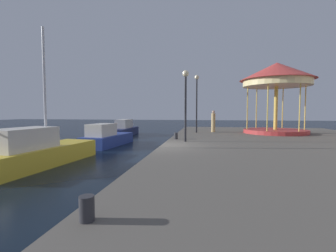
# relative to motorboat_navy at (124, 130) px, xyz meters

# --- Properties ---
(ground_plane) EXTENTS (120.00, 120.00, 0.00)m
(ground_plane) POSITION_rel_motorboat_navy_xyz_m (6.26, -11.84, -0.62)
(ground_plane) COLOR black
(quay_dock) EXTENTS (14.33, 29.98, 0.80)m
(quay_dock) POSITION_rel_motorboat_navy_xyz_m (13.43, -11.84, -0.22)
(quay_dock) COLOR #5B564F
(quay_dock) RESTS_ON ground
(motorboat_navy) EXTENTS (1.70, 5.83, 1.70)m
(motorboat_navy) POSITION_rel_motorboat_navy_xyz_m (0.00, 0.00, 0.00)
(motorboat_navy) COLOR #19214C
(motorboat_navy) RESTS_ON ground
(sailboat_yellow) EXTENTS (2.60, 6.34, 6.50)m
(sailboat_yellow) POSITION_rel_motorboat_navy_xyz_m (0.85, -14.14, 0.06)
(sailboat_yellow) COLOR gold
(sailboat_yellow) RESTS_ON ground
(motorboat_blue) EXTENTS (2.34, 5.12, 1.66)m
(motorboat_blue) POSITION_rel_motorboat_navy_xyz_m (1.31, -7.37, -0.01)
(motorboat_blue) COLOR navy
(motorboat_blue) RESTS_ON ground
(carousel) EXTENTS (5.64, 5.64, 5.57)m
(carousel) POSITION_rel_motorboat_navy_xyz_m (14.03, -3.95, 4.34)
(carousel) COLOR #B23333
(carousel) RESTS_ON quay_dock
(lamp_post_near_edge) EXTENTS (0.36, 0.36, 4.05)m
(lamp_post_near_edge) POSITION_rel_motorboat_navy_xyz_m (7.38, -10.34, 2.97)
(lamp_post_near_edge) COLOR black
(lamp_post_near_edge) RESTS_ON quay_dock
(lamp_post_mid_promenade) EXTENTS (0.36, 0.36, 4.69)m
(lamp_post_mid_promenade) POSITION_rel_motorboat_navy_xyz_m (7.79, -4.35, 3.35)
(lamp_post_mid_promenade) COLOR black
(lamp_post_mid_promenade) RESTS_ON quay_dock
(bollard_center) EXTENTS (0.24, 0.24, 0.40)m
(bollard_center) POSITION_rel_motorboat_navy_xyz_m (6.66, -20.49, 0.38)
(bollard_center) COLOR #2D2D33
(bollard_center) RESTS_ON quay_dock
(bollard_south) EXTENTS (0.24, 0.24, 0.40)m
(bollard_south) POSITION_rel_motorboat_navy_xyz_m (6.68, -9.17, 0.38)
(bollard_south) COLOR #2D2D33
(bollard_south) RESTS_ON quay_dock
(person_far_corner) EXTENTS (0.34, 0.34, 1.82)m
(person_far_corner) POSITION_rel_motorboat_navy_xyz_m (9.18, -3.55, 1.03)
(person_far_corner) COLOR tan
(person_far_corner) RESTS_ON quay_dock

